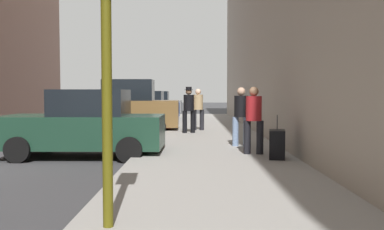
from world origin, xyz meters
TOP-DOWN VIEW (x-y plane):
  - sidewalk at (6.00, 0.00)m, footprint 4.00×40.00m
  - parked_dark_green_sedan at (2.65, 0.45)m, footprint 4.22×2.10m
  - parked_bronze_suv at (2.65, 7.33)m, footprint 4.63×2.11m
  - parked_blue_sedan at (2.65, 14.35)m, footprint 4.26×2.18m
  - parked_gray_coupe at (2.65, 20.52)m, footprint 4.23×2.12m
  - fire_hydrant at (4.45, 7.53)m, footprint 0.42×0.22m
  - traffic_light at (4.50, -5.88)m, footprint 0.32×0.32m
  - pedestrian_in_red_jacket at (7.04, -0.01)m, footprint 0.52×0.44m
  - pedestrian_in_jeans at (6.91, 1.59)m, footprint 0.51×0.42m
  - pedestrian_with_fedora at (5.35, 5.65)m, footprint 0.53×0.48m
  - pedestrian_in_tan_coat at (5.73, 6.82)m, footprint 0.52×0.47m
  - rolling_suitcase at (7.48, -0.79)m, footprint 0.45×0.62m

SIDE VIEW (x-z plane):
  - sidewalk at x=6.00m, z-range 0.00..0.15m
  - rolling_suitcase at x=7.48m, z-range -0.03..1.01m
  - fire_hydrant at x=4.45m, z-range 0.15..0.85m
  - parked_dark_green_sedan at x=2.65m, z-range -0.05..1.74m
  - parked_blue_sedan at x=2.65m, z-range -0.05..1.74m
  - parked_gray_coupe at x=2.65m, z-range -0.05..1.74m
  - parked_bronze_suv at x=2.65m, z-range -0.09..2.16m
  - pedestrian_in_red_jacket at x=7.04m, z-range 0.25..1.96m
  - pedestrian_in_jeans at x=6.91m, z-range 0.25..1.96m
  - pedestrian_in_tan_coat at x=5.73m, z-range 0.25..1.96m
  - pedestrian_with_fedora at x=5.35m, z-range 0.25..2.02m
  - traffic_light at x=4.50m, z-range 0.96..4.56m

